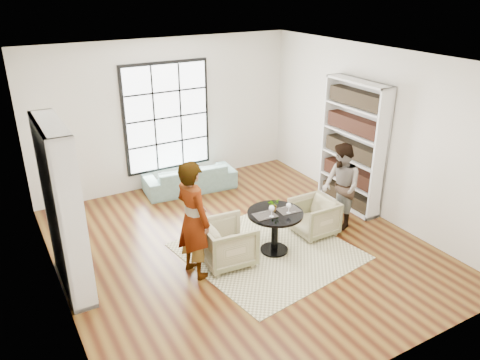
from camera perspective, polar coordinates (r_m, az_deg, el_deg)
ground at (r=7.72m, az=0.03°, el=-8.08°), size 6.00×6.00×0.00m
room_shell at (r=7.59m, az=-2.01°, el=1.93°), size 6.00×6.01×6.00m
rug at (r=7.60m, az=3.39°, el=-8.64°), size 2.72×2.72×0.01m
pedestal_table at (r=7.37m, az=4.29°, el=-5.27°), size 0.87×0.87×0.70m
sofa at (r=9.64m, az=-6.13°, el=0.30°), size 1.90×0.89×0.54m
armchair_left at (r=7.15m, az=-1.52°, el=-7.66°), size 0.82×0.80×0.69m
armchair_right at (r=8.04m, az=8.99°, el=-4.47°), size 0.69×0.67×0.63m
person_left at (r=6.67m, az=-5.73°, el=-4.84°), size 0.54×0.72×1.78m
person_right at (r=8.18m, az=12.21°, el=-0.78°), size 0.74×0.86×1.51m
placemat_left at (r=7.17m, az=3.06°, el=-4.32°), size 0.36×0.29×0.01m
placemat_right at (r=7.36m, az=5.94°, el=-3.65°), size 0.36×0.29×0.01m
cutlery_left at (r=7.17m, az=3.06°, el=-4.27°), size 0.16×0.23×0.01m
cutlery_right at (r=7.36m, az=5.94°, el=-3.60°), size 0.16×0.23×0.01m
wine_glass_left at (r=7.08m, az=3.89°, el=-3.51°), size 0.09×0.09×0.19m
wine_glass_right at (r=7.21m, az=5.97°, el=-3.15°), size 0.08×0.08×0.18m
flower_centerpiece at (r=7.28m, az=4.08°, el=-3.03°), size 0.21×0.19×0.20m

